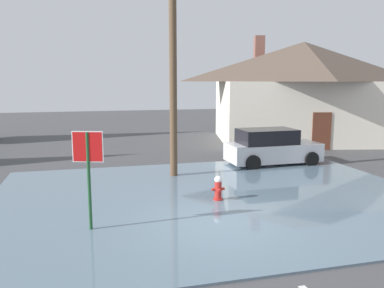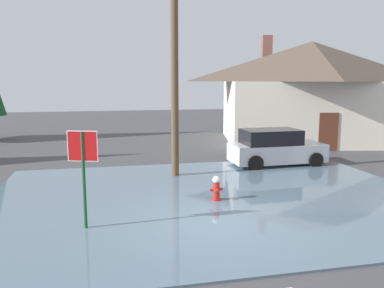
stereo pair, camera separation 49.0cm
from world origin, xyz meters
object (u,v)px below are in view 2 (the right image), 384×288
(stop_sign_near, at_px, (83,160))
(parked_car, at_px, (275,148))
(fire_hydrant, at_px, (216,189))
(house, at_px, (310,90))
(utility_pole, at_px, (174,40))

(stop_sign_near, bearing_deg, parked_car, 38.10)
(stop_sign_near, distance_m, fire_hydrant, 4.28)
(stop_sign_near, height_order, fire_hydrant, stop_sign_near)
(house, height_order, parked_car, house)
(fire_hydrant, relative_size, parked_car, 0.20)
(fire_hydrant, relative_size, utility_pole, 0.08)
(fire_hydrant, xyz_separation_m, house, (8.88, 10.64, 2.68))
(fire_hydrant, bearing_deg, utility_pole, 100.71)
(utility_pole, height_order, parked_car, utility_pole)
(fire_hydrant, height_order, house, house)
(utility_pole, bearing_deg, fire_hydrant, -79.29)
(fire_hydrant, bearing_deg, house, 50.15)
(fire_hydrant, bearing_deg, parked_car, 48.97)
(parked_car, bearing_deg, house, 51.07)
(stop_sign_near, distance_m, utility_pole, 6.72)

